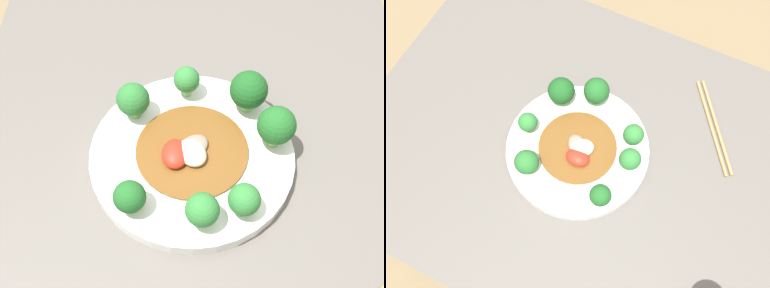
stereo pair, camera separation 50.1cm
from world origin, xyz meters
TOP-DOWN VIEW (x-y plane):
  - ground_plane at (0.00, 0.00)m, footprint 8.00×8.00m
  - table at (0.00, 0.00)m, footprint 0.97×0.74m
  - plate at (-0.00, 0.01)m, footprint 0.30×0.30m
  - broccoli_northwest at (-0.09, 0.09)m, footprint 0.04×0.04m
  - broccoli_southeast at (0.08, -0.07)m, footprint 0.06×0.06m
  - broccoli_northeast at (0.07, 0.10)m, footprint 0.05×0.05m
  - broccoli_southwest at (-0.10, -0.05)m, footprint 0.04×0.04m
  - broccoli_south at (0.01, -0.11)m, footprint 0.06×0.06m
  - broccoli_west at (-0.11, -0.00)m, footprint 0.05×0.05m
  - broccoli_east at (0.11, 0.02)m, footprint 0.04×0.04m
  - stirfry_center at (-0.00, 0.02)m, footprint 0.17×0.17m
  - chopsticks at (-0.24, -0.17)m, footprint 0.15×0.20m

SIDE VIEW (x-z plane):
  - ground_plane at x=0.00m, z-range 0.00..0.00m
  - table at x=0.00m, z-range 0.00..0.72m
  - chopsticks at x=-0.24m, z-range 0.72..0.72m
  - plate at x=0.00m, z-range 0.72..0.74m
  - stirfry_center at x=0.00m, z-range 0.73..0.76m
  - broccoli_southwest at x=-0.10m, z-range 0.74..0.79m
  - broccoli_northwest at x=-0.09m, z-range 0.74..0.79m
  - broccoli_east at x=0.11m, z-range 0.74..0.80m
  - broccoli_west at x=-0.11m, z-range 0.74..0.80m
  - broccoli_northeast at x=0.07m, z-range 0.74..0.80m
  - broccoli_southeast at x=0.08m, z-range 0.74..0.81m
  - broccoli_south at x=0.01m, z-range 0.74..0.81m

